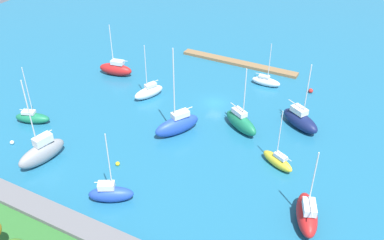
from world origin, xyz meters
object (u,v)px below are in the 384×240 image
(sailboat_yellow_along_channel, at_px, (278,161))
(mooring_buoy_yellow, at_px, (118,164))
(sailboat_red_inner_mooring, at_px, (307,214))
(mooring_buoy_white, at_px, (12,142))
(sailboat_white_west_end, at_px, (149,92))
(sailboat_blue_lone_north, at_px, (177,125))
(sailboat_green_off_beacon, at_px, (241,122))
(sailboat_white_center_basin, at_px, (266,81))
(sailboat_red_far_south, at_px, (116,69))
(sailboat_gray_by_breakwater, at_px, (42,152))
(mooring_buoy_red, at_px, (311,91))
(pier_dock, at_px, (238,63))
(sailboat_blue_mid_basin, at_px, (111,193))
(sailboat_green_outer_mooring, at_px, (32,117))
(sailboat_navy_east_end, at_px, (300,120))

(sailboat_yellow_along_channel, relative_size, mooring_buoy_yellow, 14.59)
(sailboat_red_inner_mooring, bearing_deg, mooring_buoy_white, 76.19)
(sailboat_red_inner_mooring, bearing_deg, sailboat_white_west_end, 42.82)
(sailboat_blue_lone_north, bearing_deg, mooring_buoy_yellow, 11.21)
(sailboat_green_off_beacon, bearing_deg, sailboat_blue_lone_north, -116.10)
(sailboat_white_center_basin, bearing_deg, sailboat_red_far_south, -161.86)
(sailboat_gray_by_breakwater, xyz_separation_m, sailboat_green_off_beacon, (-22.60, -21.23, -0.25))
(sailboat_yellow_along_channel, distance_m, sailboat_red_far_south, 40.11)
(sailboat_yellow_along_channel, relative_size, mooring_buoy_red, 10.90)
(mooring_buoy_yellow, relative_size, mooring_buoy_red, 0.75)
(sailboat_red_inner_mooring, relative_size, sailboat_gray_by_breakwater, 0.78)
(mooring_buoy_red, bearing_deg, pier_dock, -16.69)
(sailboat_blue_mid_basin, distance_m, sailboat_green_outer_mooring, 24.59)
(sailboat_white_west_end, xyz_separation_m, sailboat_white_center_basin, (-17.58, -14.40, -0.26))
(sailboat_green_off_beacon, bearing_deg, sailboat_green_outer_mooring, -125.10)
(sailboat_blue_lone_north, bearing_deg, sailboat_green_outer_mooring, -40.21)
(mooring_buoy_yellow, height_order, mooring_buoy_red, mooring_buoy_red)
(sailboat_yellow_along_channel, xyz_separation_m, sailboat_green_off_beacon, (8.29, -6.21, 0.49))
(sailboat_navy_east_end, bearing_deg, sailboat_blue_mid_basin, -89.12)
(sailboat_white_west_end, bearing_deg, mooring_buoy_white, -3.14)
(sailboat_white_center_basin, relative_size, mooring_buoy_yellow, 13.58)
(mooring_buoy_red, bearing_deg, mooring_buoy_white, 45.55)
(sailboat_yellow_along_channel, relative_size, sailboat_red_far_south, 0.88)
(sailboat_red_far_south, bearing_deg, sailboat_blue_lone_north, 140.08)
(sailboat_navy_east_end, relative_size, sailboat_green_off_beacon, 1.03)
(sailboat_green_outer_mooring, relative_size, mooring_buoy_yellow, 16.07)
(mooring_buoy_white, bearing_deg, mooring_buoy_red, -134.45)
(sailboat_gray_by_breakwater, distance_m, mooring_buoy_red, 48.82)
(sailboat_white_center_basin, height_order, mooring_buoy_white, sailboat_white_center_basin)
(sailboat_blue_lone_north, distance_m, mooring_buoy_white, 25.99)
(sailboat_green_outer_mooring, height_order, sailboat_red_inner_mooring, sailboat_red_inner_mooring)
(sailboat_gray_by_breakwater, bearing_deg, sailboat_green_outer_mooring, -116.05)
(sailboat_blue_mid_basin, xyz_separation_m, mooring_buoy_yellow, (3.55, -6.24, -0.90))
(pier_dock, height_order, sailboat_white_center_basin, sailboat_white_center_basin)
(sailboat_red_far_south, distance_m, mooring_buoy_yellow, 29.16)
(sailboat_white_west_end, height_order, sailboat_gray_by_breakwater, sailboat_gray_by_breakwater)
(pier_dock, height_order, sailboat_navy_east_end, sailboat_navy_east_end)
(pier_dock, height_order, sailboat_blue_mid_basin, sailboat_blue_mid_basin)
(sailboat_green_outer_mooring, distance_m, sailboat_navy_east_end, 44.59)
(sailboat_gray_by_breakwater, bearing_deg, sailboat_blue_mid_basin, 93.18)
(sailboat_white_center_basin, relative_size, mooring_buoy_red, 10.14)
(sailboat_blue_lone_north, bearing_deg, mooring_buoy_red, 175.18)
(sailboat_blue_mid_basin, distance_m, sailboat_green_off_beacon, 24.78)
(sailboat_navy_east_end, distance_m, sailboat_white_center_basin, 14.77)
(sailboat_navy_east_end, distance_m, sailboat_red_far_south, 38.15)
(sailboat_red_inner_mooring, height_order, sailboat_green_off_beacon, sailboat_green_off_beacon)
(sailboat_red_inner_mooring, xyz_separation_m, sailboat_red_far_south, (44.63, -21.60, -0.16))
(sailboat_blue_mid_basin, height_order, sailboat_gray_by_breakwater, sailboat_gray_by_breakwater)
(sailboat_blue_mid_basin, relative_size, sailboat_yellow_along_channel, 1.15)
(sailboat_red_inner_mooring, height_order, sailboat_white_center_basin, sailboat_red_inner_mooring)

